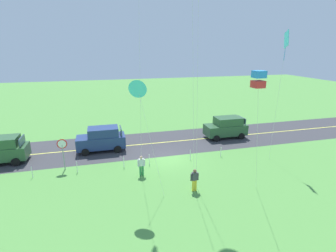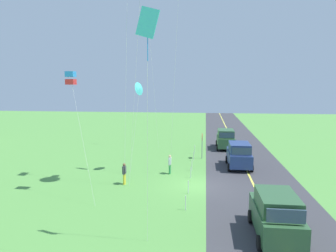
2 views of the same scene
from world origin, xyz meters
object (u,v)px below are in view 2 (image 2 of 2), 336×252
car_parked_east_near (226,139)px  person_adult_companion (124,173)px  car_parked_west_near (276,214)px  stop_sign (202,141)px  car_suv_foreground (239,155)px  kite_pink_drift (139,89)px  person_adult_near (170,164)px  kite_yellow_high (147,27)px  kite_green_far (149,34)px  kite_purple_back (71,78)px

car_parked_east_near → person_adult_companion: bearing=149.8°
car_parked_west_near → stop_sign: bearing=13.2°
car_suv_foreground → person_adult_companion: size_ratio=2.75×
car_suv_foreground → stop_sign: bearing=48.2°
stop_sign → kite_pink_drift: (-5.33, 5.15, 5.20)m
person_adult_near → kite_yellow_high: size_ratio=0.15×
car_parked_east_near → kite_green_far: kite_green_far is taller
car_suv_foreground → car_parked_east_near: 8.31m
car_parked_west_near → stop_sign: (15.91, 3.72, 0.65)m
car_parked_west_near → stop_sign: size_ratio=1.72×
car_suv_foreground → person_adult_companion: 10.71m
kite_purple_back → car_parked_east_near: bearing=-34.4°
person_adult_near → kite_purple_back: 10.50m
car_parked_west_near → kite_pink_drift: (10.57, 8.87, 5.85)m
car_parked_west_near → kite_pink_drift: bearing=40.0°
stop_sign → person_adult_companion: stop_sign is taller
kite_yellow_high → kite_purple_back: 9.15m
car_parked_east_near → kite_purple_back: size_ratio=0.54×
stop_sign → kite_yellow_high: (-17.34, 2.21, 7.94)m
person_adult_companion → kite_green_far: size_ratio=0.12×
kite_yellow_high → kite_green_far: 23.35m
car_parked_west_near → kite_green_far: (21.32, 9.93, 11.96)m
person_adult_near → kite_pink_drift: 6.67m
kite_purple_back → car_parked_west_near: bearing=-111.8°
car_parked_west_near → kite_yellow_high: size_ratio=0.41×
person_adult_near → kite_pink_drift: (0.42, 2.57, 6.14)m
stop_sign → kite_pink_drift: kite_pink_drift is taller
person_adult_companion → kite_purple_back: 7.78m
car_parked_west_near → kite_green_far: bearing=25.0°
car_suv_foreground → kite_purple_back: (-8.04, 11.83, 6.60)m
car_parked_east_near → kite_purple_back: kite_purple_back is taller
kite_green_far → person_adult_near: bearing=-162.0°
car_suv_foreground → car_parked_east_near: size_ratio=1.00×
person_adult_companion → kite_yellow_high: size_ratio=0.15×
car_parked_west_near → person_adult_near: (10.15, 6.29, -0.29)m
person_adult_companion → person_adult_near: bearing=171.6°
person_adult_near → kite_purple_back: (-5.25, 5.94, 6.89)m
car_suv_foreground → kite_green_far: size_ratio=0.32×
car_suv_foreground → kite_pink_drift: 10.56m
car_parked_west_near → kite_green_far: 26.38m
stop_sign → kite_green_far: (5.41, 6.21, 11.31)m
person_adult_near → kite_yellow_high: 14.60m
car_suv_foreground → kite_green_far: bearing=48.7°
kite_green_far → kite_purple_back: size_ratio=1.67×
person_adult_near → kite_purple_back: size_ratio=0.19×
car_suv_foreground → kite_pink_drift: size_ratio=0.58×
car_parked_east_near → kite_purple_back: bearing=145.6°
car_suv_foreground → car_parked_east_near: same height
stop_sign → kite_green_far: kite_green_far is taller
person_adult_companion → kite_green_far: kite_green_far is taller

